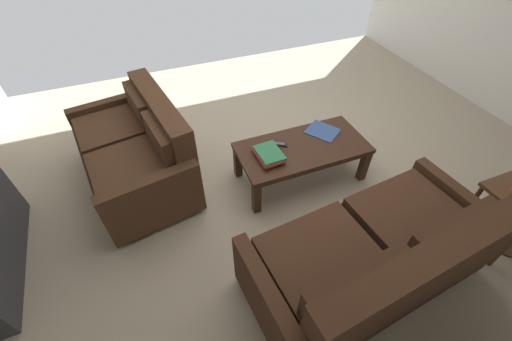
{
  "coord_description": "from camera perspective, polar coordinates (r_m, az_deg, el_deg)",
  "views": [
    {
      "loc": [
        1.15,
        2.28,
        2.34
      ],
      "look_at": [
        0.51,
        0.68,
        0.65
      ],
      "focal_mm": 22.33,
      "sensor_mm": 36.0,
      "label": 1
    }
  ],
  "objects": [
    {
      "name": "ground_plane",
      "position": [
        3.46,
        3.8,
        1.71
      ],
      "size": [
        5.96,
        5.06,
        0.01
      ],
      "primitive_type": "cube",
      "color": "#B7A88E"
    },
    {
      "name": "loveseat_near",
      "position": [
        3.2,
        -20.34,
        3.19
      ],
      "size": [
        1.05,
        1.53,
        0.86
      ],
      "color": "black",
      "rests_on": "ground"
    },
    {
      "name": "sofa_main",
      "position": [
        2.44,
        20.73,
        -14.54
      ],
      "size": [
        1.82,
        1.0,
        0.83
      ],
      "color": "black",
      "rests_on": "ground"
    },
    {
      "name": "tv_remote",
      "position": [
        3.02,
        4.12,
        4.73
      ],
      "size": [
        0.16,
        0.12,
        0.02
      ],
      "color": "black",
      "rests_on": "coffee_table"
    },
    {
      "name": "book_stack",
      "position": [
        2.86,
        2.29,
        2.83
      ],
      "size": [
        0.23,
        0.3,
        0.07
      ],
      "color": "#337F51",
      "rests_on": "coffee_table"
    },
    {
      "name": "coffee_table",
      "position": [
        3.08,
        8.26,
        3.44
      ],
      "size": [
        1.23,
        0.6,
        0.4
      ],
      "color": "#3D2316",
      "rests_on": "ground"
    },
    {
      "name": "loose_magazine",
      "position": [
        3.25,
        11.84,
        6.94
      ],
      "size": [
        0.38,
        0.39,
        0.01
      ],
      "primitive_type": "cube",
      "rotation": [
        0.0,
        0.0,
        0.59
      ],
      "color": "#385693",
      "rests_on": "coffee_table"
    }
  ]
}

